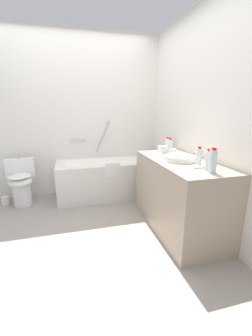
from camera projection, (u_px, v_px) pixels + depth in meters
The scene contains 18 objects.
ground_plane at pixel (81, 231), 2.51m from camera, with size 3.86×3.86×0.00m, color #9E9389.
wall_back_tiled at pixel (72, 116), 3.43m from camera, with size 3.26×0.10×2.55m, color white.
wall_right_mirror at pixel (202, 118), 2.54m from camera, with size 0.10×3.00×2.55m, color white.
bathtub at pixel (109, 177), 3.46m from camera, with size 1.62×0.66×1.20m.
toilet at pixel (21, 182), 3.14m from camera, with size 0.41×0.48×0.68m.
vanity_counter at pixel (179, 195), 2.48m from camera, with size 0.61×1.32×0.83m, color tan.
sink_basin at pixel (180, 158), 2.34m from camera, with size 0.34×0.34×0.06m, color white.
sink_faucet at pixel (196, 156), 2.39m from camera, with size 0.12×0.15×0.08m.
water_bottle_0 at pixel (199, 157), 2.12m from camera, with size 0.06×0.06×0.19m.
water_bottle_1 at pixel (167, 145), 2.82m from camera, with size 0.06×0.06×0.20m.
water_bottle_2 at pixel (208, 160), 1.96m from camera, with size 0.06×0.06×0.20m.
water_bottle_3 at pixel (170, 147), 2.66m from camera, with size 0.06×0.06×0.20m.
water_bottle_4 at pixel (213, 161), 1.87m from camera, with size 0.07×0.07×0.23m.
drinking_glass_0 at pixel (160, 149), 2.85m from camera, with size 0.06×0.06×0.08m, color white.
drinking_glass_1 at pixel (173, 152), 2.60m from camera, with size 0.08×0.08×0.08m, color white.
drinking_glass_2 at pixel (164, 150), 2.74m from camera, with size 0.08×0.08×0.09m, color white.
soap_dish at pixel (197, 167), 2.04m from camera, with size 0.09×0.06×0.02m, color white.
toilet_paper_roll at pixel (6, 200), 3.19m from camera, with size 0.11×0.11×0.12m, color white.
Camera 1 is at (-0.07, -2.29, 1.37)m, focal length 22.88 mm.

